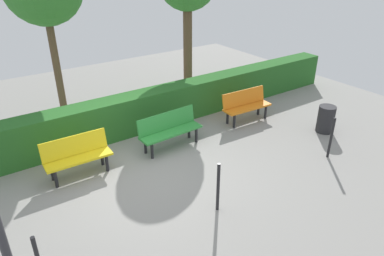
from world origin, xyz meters
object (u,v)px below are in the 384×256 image
at_px(bench_yellow, 77,155).
at_px(bench_green, 169,129).
at_px(trash_bin, 326,119).
at_px(bench_orange, 246,104).

bearing_deg(bench_yellow, bench_green, 179.33).
xyz_separation_m(bench_yellow, trash_bin, (-6.02, 1.74, -0.12)).
bearing_deg(bench_orange, bench_yellow, 2.65).
xyz_separation_m(bench_orange, trash_bin, (-1.25, 1.73, -0.12)).
distance_m(bench_yellow, trash_bin, 6.27).
xyz_separation_m(bench_orange, bench_yellow, (4.77, -0.01, -0.00)).
bearing_deg(trash_bin, bench_green, -23.65).
height_order(bench_green, bench_yellow, same).
height_order(bench_orange, bench_green, same).
bearing_deg(bench_green, bench_yellow, -4.73).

